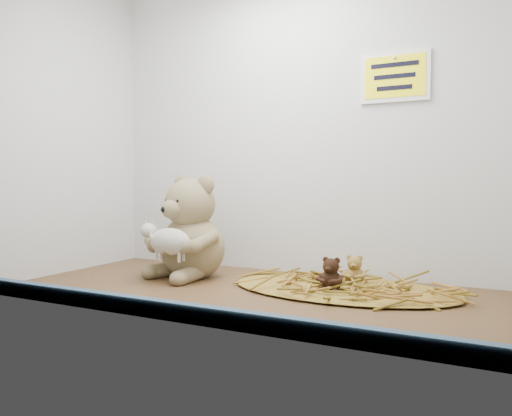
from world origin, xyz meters
The scene contains 8 objects.
alcove_shell centered at (0.00, 9.00, 45.00)cm, with size 120.40×60.20×90.40cm.
front_rail centered at (0.00, -28.80, 1.80)cm, with size 119.28×2.20×3.60cm, color #324661.
straw_bed centered at (21.63, 11.64, 0.56)cm, with size 57.59×33.44×1.11cm, color brown.
main_teddy centered at (-21.96, 9.90, 14.47)cm, with size 23.34×24.63×28.94cm, color #907D58, non-canonical shape.
toy_lamb centered at (-21.96, -0.47, 11.15)cm, with size 15.67×9.57×10.13cm, color silver, non-canonical shape.
mini_teddy_tan centered at (23.26, 16.14, 4.89)cm, with size 6.10×6.43×7.56cm, color olive, non-canonical shape.
mini_teddy_brown centered at (20.01, 7.13, 5.14)cm, with size 6.49×6.85×8.05cm, color black, non-canonical shape.
wall_sign centered at (30.00, 29.40, 55.00)cm, with size 16.00×1.20×11.00cm, color #FFEE0D.
Camera 1 is at (57.47, -107.34, 26.96)cm, focal length 35.00 mm.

